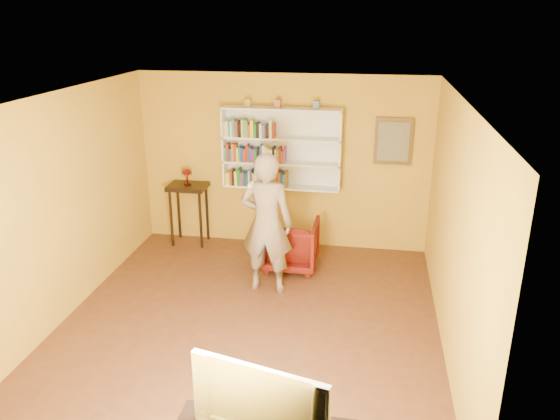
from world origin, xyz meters
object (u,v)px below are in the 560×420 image
object	(u,v)px
console_table	(188,195)
armchair	(290,244)
ruby_lustre	(187,174)
bookshelf	(282,148)
person	(266,223)
television	(265,394)

from	to	relation	value
console_table	armchair	world-z (taller)	console_table
console_table	ruby_lustre	bearing A→B (deg)	116.57
console_table	bookshelf	bearing A→B (deg)	6.15
ruby_lustre	person	size ratio (longest dim) A/B	0.13
bookshelf	ruby_lustre	world-z (taller)	bookshelf
television	bookshelf	bearing A→B (deg)	111.94
armchair	television	bearing A→B (deg)	95.77
console_table	armchair	xyz separation A→B (m)	(1.74, -0.62, -0.45)
person	television	size ratio (longest dim) A/B	1.73
console_table	person	xyz separation A→B (m)	(1.52, -1.34, 0.14)
console_table	ruby_lustre	distance (m)	0.35
armchair	television	distance (m)	3.92
bookshelf	ruby_lustre	bearing A→B (deg)	-173.85
console_table	armchair	size ratio (longest dim) A/B	1.23
bookshelf	person	size ratio (longest dim) A/B	0.95
console_table	television	world-z (taller)	television
console_table	person	bearing A→B (deg)	-41.34
bookshelf	console_table	size ratio (longest dim) A/B	1.83
person	television	bearing A→B (deg)	103.94
bookshelf	armchair	world-z (taller)	bookshelf
television	console_table	bearing A→B (deg)	129.35
armchair	console_table	bearing A→B (deg)	-19.81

